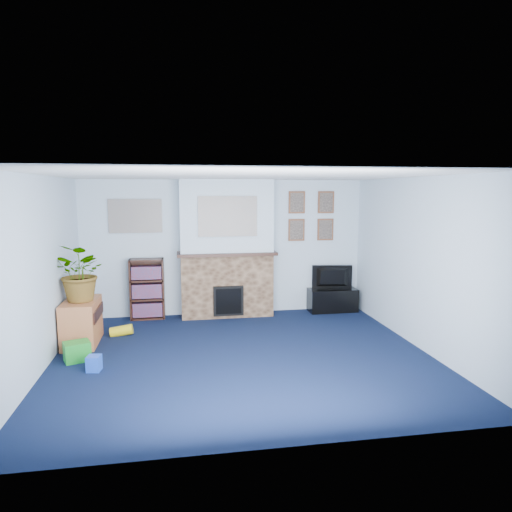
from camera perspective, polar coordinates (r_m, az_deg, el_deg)
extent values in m
cube|color=black|center=(6.29, -1.60, -12.39)|extent=(5.00, 4.50, 0.01)
cube|color=white|center=(5.89, -1.70, 10.04)|extent=(5.00, 4.50, 0.01)
cube|color=silver|center=(8.18, -3.83, 1.06)|extent=(5.00, 0.04, 2.40)
cube|color=silver|center=(3.81, 3.08, -7.15)|extent=(5.00, 0.04, 2.40)
cube|color=silver|center=(6.15, -25.39, -2.04)|extent=(0.04, 4.50, 2.40)
cube|color=silver|center=(6.78, 19.77, -0.86)|extent=(0.04, 4.50, 2.40)
cube|color=brown|center=(8.09, -3.64, -3.68)|extent=(1.60, 0.40, 1.10)
cube|color=brown|center=(7.94, -3.72, 4.83)|extent=(1.60, 0.40, 1.30)
cube|color=brown|center=(7.97, -3.66, 0.33)|extent=(1.72, 0.50, 0.05)
cube|color=brown|center=(7.94, -3.47, -5.61)|extent=(0.52, 0.08, 0.52)
cube|color=brown|center=(7.90, -3.44, -5.68)|extent=(0.44, 0.02, 0.44)
cube|color=gray|center=(7.72, -3.56, 4.97)|extent=(1.00, 0.03, 0.68)
cube|color=gray|center=(8.11, -14.86, 4.86)|extent=(0.90, 0.03, 0.58)
cube|color=brown|center=(8.34, 5.12, 6.69)|extent=(0.30, 0.03, 0.40)
cube|color=brown|center=(8.49, 8.73, 6.66)|extent=(0.30, 0.03, 0.40)
cube|color=brown|center=(8.36, 5.07, 3.27)|extent=(0.30, 0.03, 0.40)
cube|color=brown|center=(8.52, 8.66, 3.29)|extent=(0.30, 0.03, 0.40)
cube|color=black|center=(8.56, 9.54, -5.35)|extent=(0.89, 0.37, 0.42)
imported|color=black|center=(8.50, 9.56, -2.64)|extent=(0.75, 0.22, 0.43)
cube|color=black|center=(8.25, -13.38, -3.83)|extent=(0.58, 0.02, 1.05)
cube|color=black|center=(8.15, -15.37, -4.05)|extent=(0.03, 0.28, 1.05)
cube|color=black|center=(8.11, -11.50, -3.98)|extent=(0.03, 0.28, 1.05)
cube|color=black|center=(8.25, -13.32, -7.49)|extent=(0.56, 0.28, 0.03)
cube|color=black|center=(8.17, -13.40, -5.22)|extent=(0.56, 0.28, 0.03)
cube|color=black|center=(8.10, -13.47, -2.95)|extent=(0.56, 0.28, 0.03)
cube|color=black|center=(8.04, -13.56, -0.46)|extent=(0.56, 0.28, 0.03)
cube|color=black|center=(8.20, -13.36, -6.46)|extent=(0.50, 0.22, 0.24)
cube|color=black|center=(8.12, -13.44, -4.21)|extent=(0.50, 0.22, 0.24)
cube|color=black|center=(8.06, -13.51, -1.98)|extent=(0.50, 0.22, 0.22)
cube|color=#AF6238|center=(7.13, -20.97, -7.48)|extent=(0.46, 0.83, 0.64)
imported|color=#26661E|center=(6.93, -20.94, -1.95)|extent=(0.98, 0.96, 0.83)
cube|color=gold|center=(7.93, -4.21, 0.98)|extent=(0.09, 0.05, 0.12)
cylinder|color=#B2BFC6|center=(7.97, -1.49, 1.11)|extent=(0.05, 0.05, 0.15)
sphere|color=gray|center=(7.90, -7.30, 0.87)|extent=(0.13, 0.13, 0.13)
cylinder|color=blue|center=(8.03, 0.99, 1.02)|extent=(0.05, 0.05, 0.11)
cube|color=#198C26|center=(6.51, -21.47, -10.92)|extent=(0.39, 0.35, 0.25)
sphere|color=yellow|center=(7.31, -19.67, -9.16)|extent=(0.16, 0.16, 0.16)
cube|color=blue|center=(6.10, -19.60, -12.41)|extent=(0.18, 0.18, 0.19)
cylinder|color=yellow|center=(7.41, -16.47, -8.96)|extent=(0.35, 0.16, 0.20)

